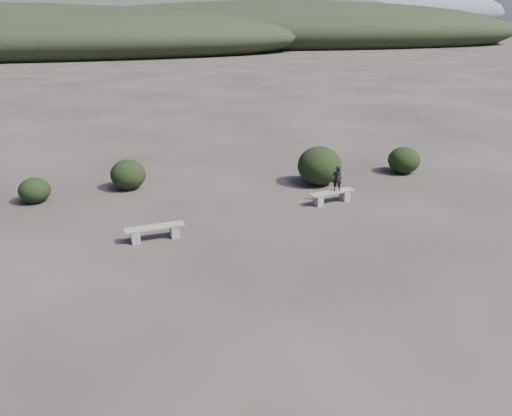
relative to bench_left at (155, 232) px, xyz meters
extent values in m
plane|color=#2F2925|center=(2.26, -4.45, -0.26)|extent=(1200.00, 1200.00, 0.00)
cube|color=gray|center=(-0.57, -0.07, -0.07)|extent=(0.28, 0.36, 0.38)
cube|color=gray|center=(0.57, 0.07, -0.07)|extent=(0.28, 0.36, 0.38)
cube|color=gray|center=(0.00, 0.00, 0.15)|extent=(1.76, 0.57, 0.05)
cube|color=gray|center=(5.68, 1.59, -0.07)|extent=(0.31, 0.38, 0.38)
cube|color=gray|center=(6.79, 1.85, -0.07)|extent=(0.31, 0.38, 0.38)
cube|color=gray|center=(6.24, 1.72, 0.14)|extent=(1.74, 0.74, 0.05)
imported|color=black|center=(6.42, 1.76, 0.61)|extent=(0.38, 0.31, 0.89)
ellipsoid|color=black|center=(-3.95, 4.31, 0.18)|extent=(1.09, 1.09, 0.89)
ellipsoid|color=black|center=(-0.71, 5.05, 0.31)|extent=(1.33, 1.33, 1.14)
ellipsoid|color=black|center=(6.55, 3.85, 0.49)|extent=(1.72, 1.72, 1.50)
ellipsoid|color=black|center=(10.56, 4.46, 0.29)|extent=(1.33, 1.33, 1.11)
ellipsoid|color=black|center=(37.26, 105.55, 2.89)|extent=(120.00, 44.00, 14.00)
ellipsoid|color=#2B352C|center=(2.26, 155.55, 5.14)|extent=(190.00, 64.00, 24.00)
ellipsoid|color=slate|center=(72.26, 295.55, 9.64)|extent=(340.00, 110.00, 44.00)
ellipsoid|color=#98A1AB|center=(-27.74, 395.55, 12.34)|extent=(460.00, 140.00, 56.00)
camera|label=1|loc=(-0.32, -13.75, 5.86)|focal=35.00mm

